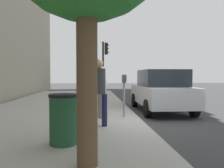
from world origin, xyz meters
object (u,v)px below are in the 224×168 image
(trash_bin, at_px, (64,119))
(parking_meter, at_px, (124,87))
(pedestrian_bystander, at_px, (98,86))
(pedestrian_at_meter, at_px, (101,87))
(traffic_signal, at_px, (105,60))
(parked_sedan_near, at_px, (161,91))

(trash_bin, bearing_deg, parking_meter, -29.01)
(pedestrian_bystander, bearing_deg, trash_bin, -169.62)
(pedestrian_at_meter, bearing_deg, traffic_signal, 91.66)
(pedestrian_at_meter, relative_size, pedestrian_bystander, 0.92)
(parked_sedan_near, bearing_deg, pedestrian_at_meter, 127.29)
(parked_sedan_near, relative_size, trash_bin, 4.37)
(parking_meter, xyz_separation_m, traffic_signal, (7.58, 0.30, 1.41))
(traffic_signal, bearing_deg, parked_sedan_near, -158.79)
(parking_meter, height_order, pedestrian_at_meter, pedestrian_at_meter)
(parked_sedan_near, xyz_separation_m, trash_bin, (-4.94, 3.45, -0.24))
(pedestrian_at_meter, distance_m, pedestrian_bystander, 1.28)
(pedestrian_at_meter, height_order, traffic_signal, traffic_signal)
(pedestrian_bystander, height_order, parked_sedan_near, pedestrian_bystander)
(parking_meter, distance_m, trash_bin, 3.34)
(pedestrian_bystander, height_order, trash_bin, pedestrian_bystander)
(parked_sedan_near, bearing_deg, traffic_signal, 21.21)
(pedestrian_bystander, relative_size, traffic_signal, 0.51)
(parking_meter, relative_size, pedestrian_bystander, 0.76)
(pedestrian_at_meter, height_order, trash_bin, pedestrian_at_meter)
(pedestrian_at_meter, bearing_deg, parking_meter, 0.54)
(parking_meter, bearing_deg, pedestrian_bystander, 144.13)
(pedestrian_at_meter, height_order, pedestrian_bystander, pedestrian_bystander)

